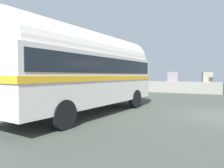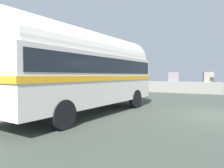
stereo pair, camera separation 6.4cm
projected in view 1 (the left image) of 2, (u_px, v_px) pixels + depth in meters
ground at (221, 116)px, 8.75m from camera, size 32.00×26.00×0.02m
breakwater at (221, 87)px, 19.16m from camera, size 31.36×2.10×2.22m
vintage_coach at (88, 69)px, 9.23m from camera, size 3.20×8.77×3.70m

